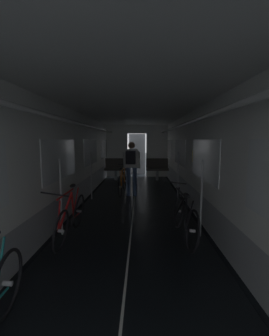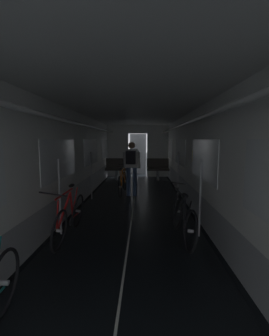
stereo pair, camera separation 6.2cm
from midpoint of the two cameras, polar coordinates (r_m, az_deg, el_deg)
The scene contains 8 objects.
ground_plane at distance 2.65m, azimuth -3.66°, elevation -34.21°, with size 60.00×60.00×0.00m, color black.
train_car_shell at distance 5.59m, azimuth -0.11°, elevation 6.45°, with size 3.14×12.34×2.57m.
bench_seat_far_left at distance 10.19m, azimuth -4.23°, elevation 0.26°, with size 0.98×0.51×0.95m.
bench_seat_far_right at distance 10.15m, azimuth 5.92°, elevation 0.21°, with size 0.98×0.51×0.95m.
bicycle_red at distance 4.37m, azimuth -15.29°, elevation -11.51°, with size 0.44×1.69×0.96m.
bicycle_black at distance 4.28m, azimuth 12.29°, elevation -11.78°, with size 0.44×1.69×0.96m.
person_cyclist_aisle at distance 7.13m, azimuth -0.49°, elevation 1.05°, with size 0.55×0.41×1.69m.
bicycle_orange_in_aisle at distance 7.51m, azimuth -2.72°, elevation -3.53°, with size 0.44×1.69×0.94m.
Camera 2 is at (0.24, -1.98, 1.74)m, focal length 24.78 mm.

